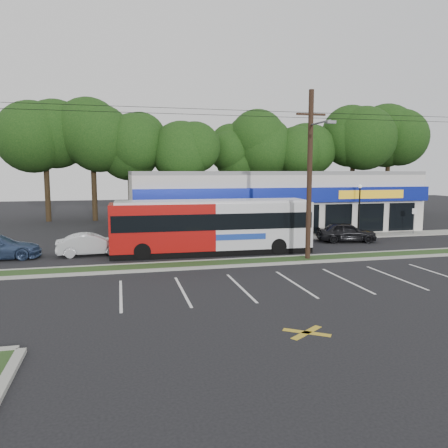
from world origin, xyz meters
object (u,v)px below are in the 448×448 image
Objects in this scene: sign_post at (414,216)px; car_dark at (346,232)px; utility_pole at (308,170)px; car_silver at (91,244)px; metrobus at (212,225)px; pedestrian_b at (291,231)px; pedestrian_a at (286,230)px; lamp_post at (359,204)px.

car_dark is (-7.31, -1.95, -0.81)m from sign_post.
sign_post is at bearing -63.50° from car_dark.
utility_pole is 11.75× the size of car_silver.
pedestrian_b is at bearing 21.75° from metrobus.
car_dark is 2.27× the size of pedestrian_b.
sign_post is 1.28× the size of pedestrian_a.
car_dark is at bearing 138.47° from pedestrian_a.
car_dark reaches higher than car_silver.
pedestrian_b reaches higher than pedestrian_a.
utility_pole is 25.93× the size of pedestrian_b.
metrobus is at bearing 112.71° from car_dark.
car_silver is at bearing -14.08° from pedestrian_a.
pedestrian_b is (14.04, 1.21, 0.26)m from car_silver.
metrobus is 6.74× the size of pedestrian_b.
pedestrian_a is at bearing -78.35° from pedestrian_b.
pedestrian_b is (-4.42, 0.22, 0.22)m from car_dark.
car_dark is at bearing -136.73° from lamp_post.
pedestrian_a is at bearing -177.24° from sign_post.
lamp_post is 2.44× the size of pedestrian_a.
lamp_post is at bearing 177.42° from sign_post.
car_silver is 2.21× the size of pedestrian_b.
pedestrian_a reaches higher than car_dark.
pedestrian_a is at bearing -173.21° from lamp_post.
sign_post is at bearing 159.19° from pedestrian_a.
sign_post is (13.17, 7.65, -3.86)m from utility_pole.
sign_post is at bearing -88.92° from car_silver.
pedestrian_a is at bearing 29.81° from metrobus.
car_silver is at bearing 159.47° from utility_pole.
utility_pole is at bearing 145.80° from car_dark.
car_silver is (-7.63, 1.15, -1.14)m from metrobus.
sign_post is at bearing 30.15° from utility_pole.
utility_pole is 7.55m from pedestrian_b.
lamp_post is at bearing 19.71° from metrobus.
utility_pole reaches higher than lamp_post.
metrobus is at bearing -167.34° from sign_post.
car_dark is 4.43m from pedestrian_b.
utility_pole is 9.42m from car_dark.
pedestrian_b is at bearing 98.68° from car_dark.
pedestrian_a is (6.55, 3.52, -0.97)m from metrobus.
pedestrian_b is at bearing 59.35° from pedestrian_a.
car_silver is at bearing -171.36° from lamp_post.
pedestrian_a is (-4.28, 1.39, 0.13)m from car_dark.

